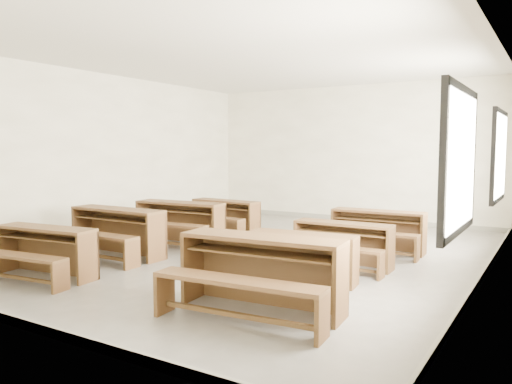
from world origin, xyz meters
The scene contains 9 objects.
room centered at (0.09, 0.00, 2.14)m, with size 8.50×8.50×3.20m.
desk_set_0 centered at (-1.54, -2.93, 0.39)m, with size 1.58×0.95×0.68m.
desk_set_1 centered at (-1.72, -1.50, 0.45)m, with size 1.71×0.89×0.77m.
desk_set_2 centered at (-1.55, -0.16, 0.44)m, with size 1.76×1.03×0.76m.
desk_set_3 centered at (-1.49, 1.19, 0.39)m, with size 1.54×0.86×0.67m.
desk_set_4 centered at (1.65, -2.62, 0.47)m, with size 1.85×1.07×0.80m.
desk_set_5 centered at (1.51, -1.35, 0.37)m, with size 1.48×0.88×0.63m.
desk_set_6 centered at (1.64, -0.29, 0.38)m, with size 1.45×0.76×0.65m.
desk_set_7 centered at (1.73, 1.03, 0.40)m, with size 1.56×0.84×0.69m.
Camera 1 is at (4.31, -7.03, 1.72)m, focal length 35.00 mm.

